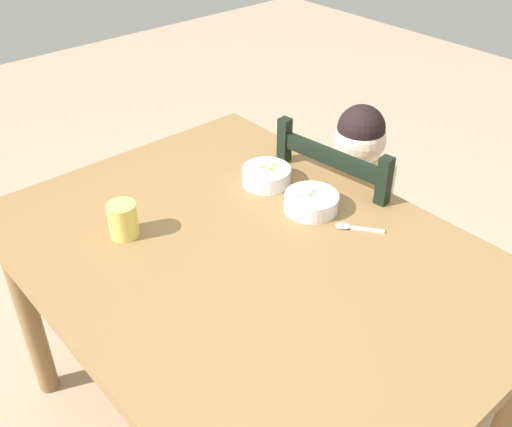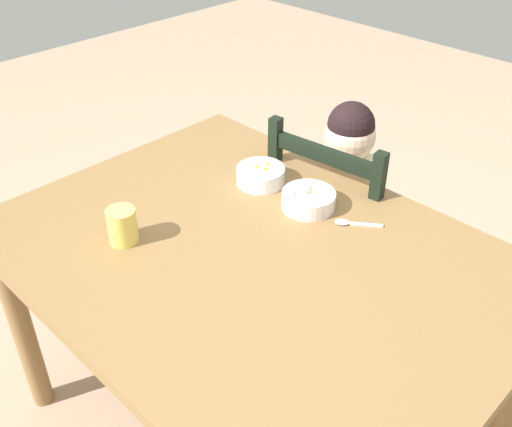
# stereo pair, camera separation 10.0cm
# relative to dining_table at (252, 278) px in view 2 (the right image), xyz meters

# --- Properties ---
(dining_table) EXTENTS (1.39, 1.03, 0.77)m
(dining_table) POSITION_rel_dining_table_xyz_m (0.00, 0.00, 0.00)
(dining_table) COLOR olive
(dining_table) RESTS_ON ground
(dining_chair) EXTENTS (0.47, 0.47, 0.93)m
(dining_chair) POSITION_rel_dining_table_xyz_m (-0.12, 0.56, -0.22)
(dining_chair) COLOR black
(dining_chair) RESTS_ON ground
(child_figure) EXTENTS (0.32, 0.31, 0.97)m
(child_figure) POSITION_rel_dining_table_xyz_m (-0.13, 0.55, -0.03)
(child_figure) COLOR beige
(child_figure) RESTS_ON ground
(bowl_of_peas) EXTENTS (0.16, 0.16, 0.05)m
(bowl_of_peas) POSITION_rel_dining_table_xyz_m (-0.03, 0.26, 0.12)
(bowl_of_peas) COLOR white
(bowl_of_peas) RESTS_ON dining_table
(bowl_of_carrots) EXTENTS (0.15, 0.15, 0.05)m
(bowl_of_carrots) POSITION_rel_dining_table_xyz_m (-0.23, 0.26, 0.13)
(bowl_of_carrots) COLOR white
(bowl_of_carrots) RESTS_ON dining_table
(spoon) EXTENTS (0.12, 0.10, 0.01)m
(spoon) POSITION_rel_dining_table_xyz_m (0.11, 0.28, 0.10)
(spoon) COLOR silver
(spoon) RESTS_ON dining_table
(drinking_cup) EXTENTS (0.08, 0.08, 0.10)m
(drinking_cup) POSITION_rel_dining_table_xyz_m (-0.28, -0.21, 0.15)
(drinking_cup) COLOR #EFD45E
(drinking_cup) RESTS_ON dining_table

